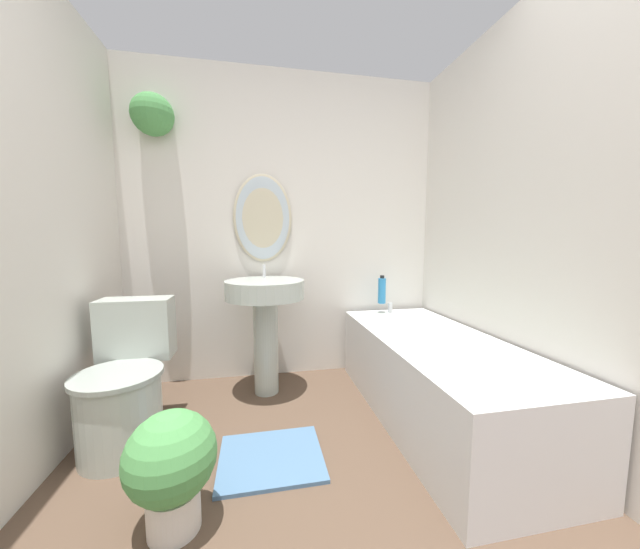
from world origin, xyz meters
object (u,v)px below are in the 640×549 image
at_px(pedestal_sink, 265,309).
at_px(shampoo_bottle, 382,290).
at_px(toilet, 125,386).
at_px(bathtub, 436,376).
at_px(potted_plant, 171,464).

distance_m(pedestal_sink, shampoo_bottle, 0.96).
relative_size(pedestal_sink, shampoo_bottle, 4.02).
xyz_separation_m(toilet, bathtub, (1.77, -0.09, -0.05)).
height_order(pedestal_sink, potted_plant, pedestal_sink).
relative_size(pedestal_sink, bathtub, 0.57).
relative_size(pedestal_sink, potted_plant, 1.98).
distance_m(bathtub, shampoo_bottle, 0.83).
bearing_deg(bathtub, potted_plant, -159.48).
xyz_separation_m(shampoo_bottle, potted_plant, (-1.32, -1.23, -0.43)).
bearing_deg(bathtub, shampoo_bottle, 95.89).
distance_m(toilet, bathtub, 1.78).
height_order(toilet, bathtub, toilet).
height_order(pedestal_sink, bathtub, pedestal_sink).
bearing_deg(toilet, pedestal_sink, 30.63).
bearing_deg(shampoo_bottle, potted_plant, -136.95).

